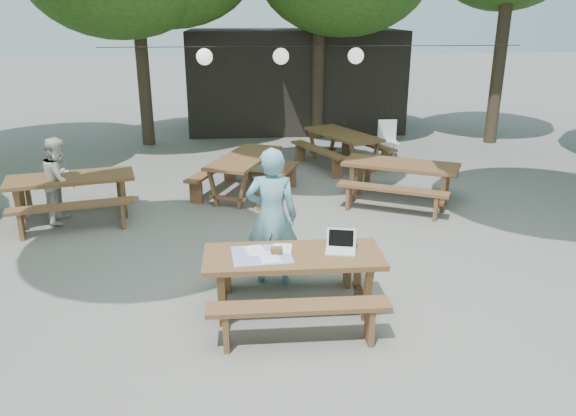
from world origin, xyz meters
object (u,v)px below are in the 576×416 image
Objects in this scene: picnic_table_nw at (73,197)px; second_person at (60,180)px; woman at (272,217)px; plastic_chair at (388,148)px; main_picnic_table at (293,283)px.

second_person is at bearing -176.72° from picnic_table_nw.
woman is 1.25× the size of second_person.
plastic_chair is at bearing -109.96° from woman.
main_picnic_table is 4.78m from picnic_table_nw.
plastic_chair is (3.05, 6.06, -0.63)m from woman.
woman is 4.16m from second_person.
second_person is at bearing -30.01° from woman.
main_picnic_table is 1.13× the size of woman.
picnic_table_nw is 1.58× the size of second_person.
plastic_chair is at bearing 15.49° from picnic_table_nw.
woman is 6.82m from plastic_chair.
woman reaches higher than picnic_table_nw.
main_picnic_table and picnic_table_nw have the same top height.
picnic_table_nw is (-3.37, 3.39, 0.00)m from main_picnic_table.
main_picnic_table is at bearing -112.37° from plastic_chair.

